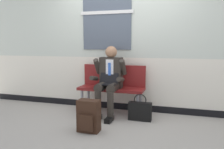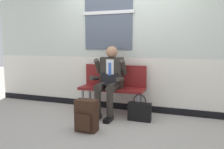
% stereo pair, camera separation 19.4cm
% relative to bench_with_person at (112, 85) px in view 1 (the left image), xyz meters
% --- Properties ---
extents(ground_plane, '(18.00, 18.00, 0.00)m').
position_rel_bench_with_person_xyz_m(ground_plane, '(0.15, -0.28, -0.52)').
color(ground_plane, '#9E9991').
extents(station_wall, '(5.94, 0.16, 2.86)m').
position_rel_bench_with_person_xyz_m(station_wall, '(0.15, 0.28, 0.90)').
color(station_wall, beige).
rests_on(station_wall, ground).
extents(bench_with_person, '(1.20, 0.42, 0.88)m').
position_rel_bench_with_person_xyz_m(bench_with_person, '(0.00, 0.00, 0.00)').
color(bench_with_person, maroon).
rests_on(bench_with_person, ground).
extents(person_seated, '(0.57, 0.70, 1.23)m').
position_rel_bench_with_person_xyz_m(person_seated, '(0.00, -0.20, 0.13)').
color(person_seated, '#2D2823').
rests_on(person_seated, ground).
extents(backpack, '(0.32, 0.22, 0.47)m').
position_rel_bench_with_person_xyz_m(backpack, '(-0.04, -1.03, -0.29)').
color(backpack, '#331E14').
rests_on(backpack, ground).
extents(handbag, '(0.38, 0.11, 0.45)m').
position_rel_bench_with_person_xyz_m(handbag, '(0.58, -0.32, -0.36)').
color(handbag, black).
rests_on(handbag, ground).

